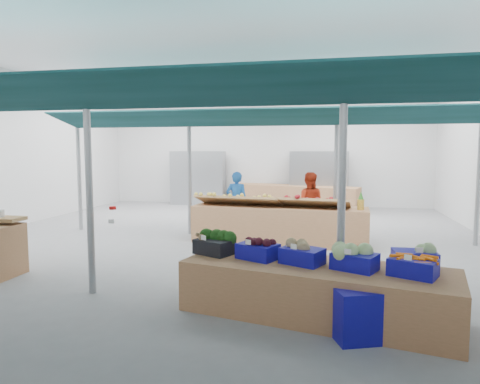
{
  "coord_description": "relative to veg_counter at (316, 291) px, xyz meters",
  "views": [
    {
      "loc": [
        2.32,
        -9.49,
        2.07
      ],
      "look_at": [
        0.7,
        -1.6,
        1.28
      ],
      "focal_mm": 32.0,
      "sensor_mm": 36.0,
      "label": 1
    }
  ],
  "objects": [
    {
      "name": "veg_counter",
      "position": [
        0.0,
        0.0,
        0.0
      ],
      "size": [
        3.48,
        1.8,
        0.65
      ],
      "primitive_type": "cube",
      "rotation": [
        0.0,
        0.0,
        -0.22
      ],
      "color": "#8E613E",
      "rests_on": "floor"
    },
    {
      "name": "pineapple",
      "position": [
        0.8,
        3.93,
        0.68
      ],
      "size": [
        0.14,
        0.14,
        0.39
      ],
      "rotation": [
        0.0,
        0.0,
        -0.1
      ],
      "color": "#8C6019",
      "rests_on": "fruit_counter"
    },
    {
      "name": "fruit_counter",
      "position": [
        -0.93,
        4.11,
        0.09
      ],
      "size": [
        3.88,
        1.11,
        0.82
      ],
      "primitive_type": "cube",
      "rotation": [
        0.0,
        0.0,
        -0.05
      ],
      "color": "#8E613E",
      "rests_on": "floor"
    },
    {
      "name": "crate_carrots",
      "position": [
        1.08,
        -0.24,
        0.43
      ],
      "size": [
        0.6,
        0.53,
        0.29
      ],
      "rotation": [
        0.0,
        0.0,
        -0.44
      ],
      "color": "#0F0D8D",
      "rests_on": "veg_counter"
    },
    {
      "name": "crate_cabbage",
      "position": [
        0.45,
        -0.1,
        0.48
      ],
      "size": [
        0.6,
        0.53,
        0.35
      ],
      "rotation": [
        0.0,
        0.0,
        -0.44
      ],
      "color": "#0F0D8D",
      "rests_on": "veg_counter"
    },
    {
      "name": "apple_heap_yellow",
      "position": [
        -1.84,
        4.07,
        0.66
      ],
      "size": [
        1.96,
        0.89,
        0.27
      ],
      "rotation": [
        0.0,
        0.0,
        -0.1
      ],
      "color": "#997247",
      "rests_on": "fruit_counter"
    },
    {
      "name": "sparrow",
      "position": [
        -1.56,
        0.23,
        0.57
      ],
      "size": [
        0.12,
        0.09,
        0.11
      ],
      "rotation": [
        0.0,
        0.0,
        -0.44
      ],
      "color": "brown",
      "rests_on": "crate_broccoli"
    },
    {
      "name": "back_shelving_right",
      "position": [
        -0.21,
        10.23,
        0.68
      ],
      "size": [
        2.0,
        0.5,
        2.0
      ],
      "primitive_type": "cube",
      "color": "#B23F33",
      "rests_on": "floor"
    },
    {
      "name": "pole_grid",
      "position": [
        -1.46,
        2.48,
        1.49
      ],
      "size": [
        10.0,
        4.6,
        3.0
      ],
      "color": "gray",
      "rests_on": "floor"
    },
    {
      "name": "far_counter",
      "position": [
        -1.05,
        9.93,
        0.09
      ],
      "size": [
        4.61,
        2.12,
        0.82
      ],
      "primitive_type": "cube",
      "rotation": [
        0.0,
        0.0,
        -0.28
      ],
      "color": "#8E613E",
      "rests_on": "floor"
    },
    {
      "name": "hall",
      "position": [
        -2.21,
        5.66,
        2.32
      ],
      "size": [
        13.0,
        13.0,
        13.0
      ],
      "color": "silver",
      "rests_on": "ground"
    },
    {
      "name": "floor",
      "position": [
        -2.21,
        4.23,
        -0.32
      ],
      "size": [
        13.0,
        13.0,
        0.0
      ],
      "primitive_type": "plane",
      "color": "slate",
      "rests_on": "ground"
    },
    {
      "name": "crate_extra",
      "position": [
        1.17,
        0.16,
        0.47
      ],
      "size": [
        0.51,
        0.41,
        0.32
      ],
      "rotation": [
        0.0,
        0.0,
        0.04
      ],
      "color": "#0F0D8D",
      "rests_on": "veg_counter"
    },
    {
      "name": "crate_beets",
      "position": [
        -0.77,
        0.17,
        0.46
      ],
      "size": [
        0.6,
        0.53,
        0.29
      ],
      "rotation": [
        0.0,
        0.0,
        -0.44
      ],
      "color": "#0F0D8D",
      "rests_on": "veg_counter"
    },
    {
      "name": "vendor_left",
      "position": [
        -2.13,
        5.21,
        0.44
      ],
      "size": [
        0.58,
        0.4,
        1.53
      ],
      "primitive_type": "imported",
      "rotation": [
        0.0,
        0.0,
        3.09
      ],
      "color": "#1954A5",
      "rests_on": "floor"
    },
    {
      "name": "back_shelving_left",
      "position": [
        -4.71,
        10.23,
        0.68
      ],
      "size": [
        2.0,
        0.5,
        2.0
      ],
      "primitive_type": "cube",
      "color": "#B23F33",
      "rests_on": "floor"
    },
    {
      "name": "crate_stack",
      "position": [
        0.46,
        -0.65,
        -0.04
      ],
      "size": [
        0.56,
        0.48,
        0.57
      ],
      "primitive_type": "cube",
      "rotation": [
        0.0,
        0.0,
        0.36
      ],
      "color": "#0F0D8D",
      "rests_on": "floor"
    },
    {
      "name": "apple_heap_red",
      "position": [
        -0.16,
        3.98,
        0.66
      ],
      "size": [
        1.56,
        0.85,
        0.27
      ],
      "rotation": [
        0.0,
        0.0,
        -0.1
      ],
      "color": "#997247",
      "rests_on": "fruit_counter"
    },
    {
      "name": "pole_ribbon",
      "position": [
        -3.42,
        1.26,
        0.76
      ],
      "size": [
        0.12,
        0.12,
        0.28
      ],
      "color": "red",
      "rests_on": "pole_grid"
    },
    {
      "name": "awnings",
      "position": [
        -1.46,
        2.48,
        2.46
      ],
      "size": [
        9.5,
        7.08,
        0.3
      ],
      "color": "#0A2D2C",
      "rests_on": "pole_grid"
    },
    {
      "name": "vendor_right",
      "position": [
        -0.33,
        5.21,
        0.44
      ],
      "size": [
        0.77,
        0.62,
        1.53
      ],
      "primitive_type": "imported",
      "rotation": [
        0.0,
        0.0,
        3.09
      ],
      "color": "red",
      "rests_on": "floor"
    },
    {
      "name": "crate_celeriac",
      "position": [
        -0.18,
        0.04,
        0.47
      ],
      "size": [
        0.6,
        0.53,
        0.31
      ],
      "rotation": [
        0.0,
        0.0,
        -0.44
      ],
      "color": "#0F0D8D",
      "rests_on": "veg_counter"
    },
    {
      "name": "crate_broccoli",
      "position": [
        -1.4,
        0.31,
        0.48
      ],
      "size": [
        0.6,
        0.53,
        0.35
      ],
      "rotation": [
        0.0,
        0.0,
        -0.44
      ],
      "color": "black",
      "rests_on": "veg_counter"
    }
  ]
}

